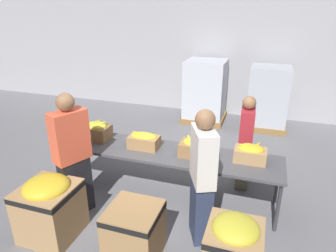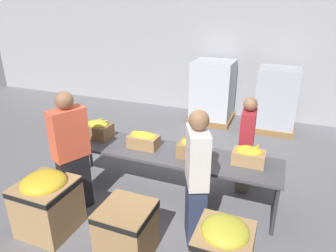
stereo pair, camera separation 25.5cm
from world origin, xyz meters
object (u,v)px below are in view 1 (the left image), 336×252
at_px(pallet_stack_0, 205,91).
at_px(pallet_stack_1, 268,98).
at_px(banana_box_2, 194,147).
at_px(volunteer_0, 73,157).
at_px(banana_box_3, 250,153).
at_px(donation_bin_1, 134,231).
at_px(volunteer_1, 202,178).
at_px(sorting_table, 167,154).
at_px(volunteer_2, 245,143).
at_px(banana_box_1, 144,140).
at_px(pallet_stack_2, 204,97).
at_px(donation_bin_2, 233,249).
at_px(banana_box_0, 96,131).
at_px(donation_bin_0, 50,205).

xyz_separation_m(pallet_stack_0, pallet_stack_1, (1.51, -0.04, -0.03)).
bearing_deg(banana_box_2, volunteer_0, -152.11).
bearing_deg(banana_box_3, donation_bin_1, -130.17).
distance_m(volunteer_1, pallet_stack_0, 4.27).
distance_m(sorting_table, volunteer_2, 1.26).
distance_m(donation_bin_1, pallet_stack_0, 4.77).
bearing_deg(banana_box_3, banana_box_1, -177.26).
bearing_deg(banana_box_3, volunteer_0, -159.31).
height_order(donation_bin_1, pallet_stack_2, pallet_stack_2).
distance_m(banana_box_2, volunteer_2, 0.94).
distance_m(banana_box_2, donation_bin_2, 1.56).
xyz_separation_m(banana_box_1, volunteer_2, (1.44, 0.64, -0.12)).
bearing_deg(volunteer_2, volunteer_0, -59.47).
relative_size(banana_box_2, pallet_stack_1, 0.27).
relative_size(banana_box_3, donation_bin_1, 0.66).
bearing_deg(volunteer_0, banana_box_0, 33.32).
distance_m(sorting_table, volunteer_0, 1.33).
distance_m(donation_bin_1, pallet_stack_1, 4.91).
relative_size(sorting_table, volunteer_1, 1.94).
bearing_deg(volunteer_0, pallet_stack_1, -6.08).
relative_size(donation_bin_2, pallet_stack_1, 0.54).
relative_size(banana_box_2, pallet_stack_2, 0.32).
relative_size(banana_box_2, banana_box_3, 0.91).
xyz_separation_m(volunteer_0, volunteer_1, (1.76, 0.05, -0.02)).
bearing_deg(pallet_stack_0, volunteer_1, -78.80).
height_order(sorting_table, banana_box_3, banana_box_3).
height_order(donation_bin_2, pallet_stack_0, pallet_stack_0).
bearing_deg(volunteer_0, banana_box_2, -37.99).
distance_m(pallet_stack_0, pallet_stack_1, 1.51).
bearing_deg(pallet_stack_1, banana_box_3, -93.18).
height_order(sorting_table, volunteer_1, volunteer_1).
bearing_deg(volunteer_0, pallet_stack_0, 11.68).
relative_size(banana_box_3, donation_bin_2, 0.54).
relative_size(donation_bin_1, donation_bin_2, 0.83).
bearing_deg(pallet_stack_2, pallet_stack_0, -47.44).
bearing_deg(banana_box_0, pallet_stack_1, 52.54).
relative_size(banana_box_1, donation_bin_0, 0.55).
distance_m(volunteer_0, pallet_stack_0, 4.34).
height_order(donation_bin_0, pallet_stack_2, pallet_stack_2).
bearing_deg(pallet_stack_1, volunteer_0, -120.20).
distance_m(sorting_table, banana_box_3, 1.20).
xyz_separation_m(banana_box_3, pallet_stack_2, (-1.37, 3.43, -0.29)).
relative_size(banana_box_1, banana_box_2, 1.17).
xyz_separation_m(volunteer_1, volunteer_2, (0.39, 1.37, -0.10)).
xyz_separation_m(sorting_table, pallet_stack_1, (1.37, 3.44, 0.01)).
xyz_separation_m(volunteer_0, pallet_stack_0, (0.93, 4.24, -0.12)).
bearing_deg(pallet_stack_0, banana_box_2, -81.01).
distance_m(banana_box_1, banana_box_2, 0.77).
relative_size(banana_box_1, pallet_stack_1, 0.31).
height_order(banana_box_3, pallet_stack_1, pallet_stack_1).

